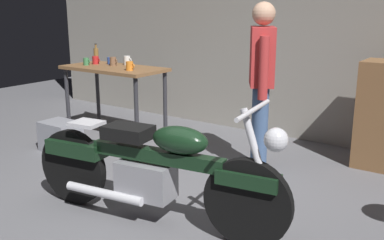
# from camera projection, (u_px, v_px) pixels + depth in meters

# --- Properties ---
(ground_plane) EXTENTS (12.00, 12.00, 0.00)m
(ground_plane) POSITION_uv_depth(u_px,v_px,m) (137.00, 215.00, 3.60)
(ground_plane) COLOR slate
(back_wall) EXTENTS (8.00, 0.12, 3.10)m
(back_wall) POSITION_uv_depth(u_px,v_px,m) (288.00, 12.00, 5.42)
(back_wall) COLOR gray
(back_wall) RESTS_ON ground_plane
(workbench) EXTENTS (1.30, 0.64, 0.90)m
(workbench) POSITION_uv_depth(u_px,v_px,m) (114.00, 76.00, 5.50)
(workbench) COLOR brown
(workbench) RESTS_ON ground_plane
(motorcycle) EXTENTS (2.18, 0.69, 1.00)m
(motorcycle) POSITION_uv_depth(u_px,v_px,m) (153.00, 168.00, 3.37)
(motorcycle) COLOR black
(motorcycle) RESTS_ON ground_plane
(person_standing) EXTENTS (0.38, 0.50, 1.67)m
(person_standing) POSITION_uv_depth(u_px,v_px,m) (261.00, 81.00, 4.33)
(person_standing) COLOR #445F8A
(person_standing) RESTS_ON ground_plane
(storage_bin) EXTENTS (0.44, 0.32, 0.34)m
(storage_bin) POSITION_uv_depth(u_px,v_px,m) (61.00, 136.00, 5.15)
(storage_bin) COLOR gray
(storage_bin) RESTS_ON ground_plane
(mug_red_diner) EXTENTS (0.12, 0.08, 0.10)m
(mug_red_diner) POSITION_uv_depth(u_px,v_px,m) (96.00, 60.00, 5.70)
(mug_red_diner) COLOR red
(mug_red_diner) RESTS_ON workbench
(mug_white_ceramic) EXTENTS (0.12, 0.08, 0.11)m
(mug_white_ceramic) POSITION_uv_depth(u_px,v_px,m) (127.00, 60.00, 5.63)
(mug_white_ceramic) COLOR white
(mug_white_ceramic) RESTS_ON workbench
(mug_orange_travel) EXTENTS (0.12, 0.08, 0.10)m
(mug_orange_travel) POSITION_uv_depth(u_px,v_px,m) (130.00, 66.00, 5.16)
(mug_orange_travel) COLOR orange
(mug_orange_travel) RESTS_ON workbench
(mug_blue_enamel) EXTENTS (0.11, 0.08, 0.09)m
(mug_blue_enamel) POSITION_uv_depth(u_px,v_px,m) (111.00, 61.00, 5.71)
(mug_blue_enamel) COLOR #2D51AD
(mug_blue_enamel) RESTS_ON workbench
(mug_brown_stoneware) EXTENTS (0.12, 0.08, 0.11)m
(mug_brown_stoneware) POSITION_uv_depth(u_px,v_px,m) (113.00, 61.00, 5.56)
(mug_brown_stoneware) COLOR brown
(mug_brown_stoneware) RESTS_ON workbench
(mug_green_speckled) EXTENTS (0.11, 0.07, 0.09)m
(mug_green_speckled) POSITION_uv_depth(u_px,v_px,m) (86.00, 62.00, 5.60)
(mug_green_speckled) COLOR #3D7F4C
(mug_green_speckled) RESTS_ON workbench
(bottle) EXTENTS (0.06, 0.06, 0.24)m
(bottle) POSITION_uv_depth(u_px,v_px,m) (96.00, 54.00, 5.92)
(bottle) COLOR olive
(bottle) RESTS_ON workbench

